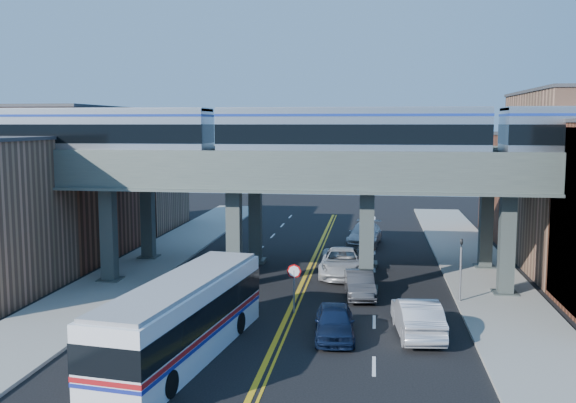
% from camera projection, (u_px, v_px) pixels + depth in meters
% --- Properties ---
extents(ground, '(120.00, 120.00, 0.00)m').
position_uv_depth(ground, '(280.00, 331.00, 30.91)').
color(ground, black).
rests_on(ground, ground).
extents(sidewalk_west, '(5.00, 70.00, 0.16)m').
position_uv_depth(sidewalk_west, '(130.00, 274.00, 42.27)').
color(sidewalk_west, gray).
rests_on(sidewalk_west, ground).
extents(sidewalk_east, '(5.00, 70.00, 0.16)m').
position_uv_depth(sidewalk_east, '(490.00, 286.00, 39.22)').
color(sidewalk_east, gray).
rests_on(sidewalk_east, ground).
extents(building_west_b, '(8.00, 14.00, 11.00)m').
position_uv_depth(building_west_b, '(69.00, 183.00, 48.45)').
color(building_west_b, brown).
rests_on(building_west_b, ground).
extents(building_west_c, '(8.00, 10.00, 8.00)m').
position_uv_depth(building_west_c, '(133.00, 186.00, 61.42)').
color(building_west_c, '#9D6C51').
rests_on(building_west_c, ground).
extents(building_east_c, '(8.00, 10.00, 9.00)m').
position_uv_depth(building_east_c, '(536.00, 186.00, 56.45)').
color(building_east_c, brown).
rests_on(building_east_c, ground).
extents(mural_panel, '(0.10, 9.50, 9.50)m').
position_uv_depth(mural_panel, '(576.00, 227.00, 32.35)').
color(mural_panel, teal).
rests_on(mural_panel, ground).
extents(elevated_viaduct_near, '(52.00, 3.60, 7.40)m').
position_uv_depth(elevated_viaduct_near, '(300.00, 182.00, 38.00)').
color(elevated_viaduct_near, '#3D4744').
rests_on(elevated_viaduct_near, ground).
extents(elevated_viaduct_far, '(52.00, 3.60, 7.40)m').
position_uv_depth(elevated_viaduct_far, '(311.00, 173.00, 44.89)').
color(elevated_viaduct_far, '#3D4744').
rests_on(elevated_viaduct_far, ground).
extents(transit_train, '(48.15, 3.02, 3.52)m').
position_uv_depth(transit_train, '(351.00, 135.00, 37.26)').
color(transit_train, black).
rests_on(transit_train, elevated_viaduct_near).
extents(stop_sign, '(0.76, 0.09, 2.63)m').
position_uv_depth(stop_sign, '(294.00, 280.00, 33.61)').
color(stop_sign, slate).
rests_on(stop_sign, ground).
extents(traffic_signal, '(0.15, 0.18, 4.10)m').
position_uv_depth(traffic_signal, '(461.00, 263.00, 35.32)').
color(traffic_signal, slate).
rests_on(traffic_signal, ground).
extents(transit_bus, '(4.42, 12.74, 3.21)m').
position_uv_depth(transit_bus, '(183.00, 319.00, 27.30)').
color(transit_bus, white).
rests_on(transit_bus, ground).
extents(car_lane_a, '(2.14, 4.63, 1.54)m').
position_uv_depth(car_lane_a, '(335.00, 322.00, 29.80)').
color(car_lane_a, '#0E1A35').
rests_on(car_lane_a, ground).
extents(car_lane_b, '(2.03, 4.63, 1.48)m').
position_uv_depth(car_lane_b, '(360.00, 284.00, 36.91)').
color(car_lane_b, '#2F2F32').
rests_on(car_lane_b, ground).
extents(car_lane_c, '(3.05, 6.32, 1.73)m').
position_uv_depth(car_lane_c, '(342.00, 262.00, 42.14)').
color(car_lane_c, silver).
rests_on(car_lane_c, ground).
extents(car_lane_d, '(3.09, 6.26, 1.75)m').
position_uv_depth(car_lane_d, '(365.00, 234.00, 52.73)').
color(car_lane_d, silver).
rests_on(car_lane_d, ground).
extents(car_parked_curb, '(2.38, 5.56, 1.78)m').
position_uv_depth(car_parked_curb, '(417.00, 317.00, 30.15)').
color(car_parked_curb, '#B4B2B8').
rests_on(car_parked_curb, ground).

